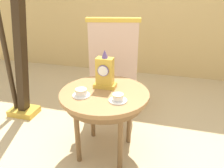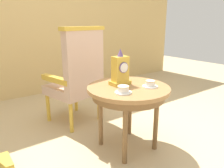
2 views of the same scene
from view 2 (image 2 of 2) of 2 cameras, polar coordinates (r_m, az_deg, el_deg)
name	(u,v)px [view 2 (image 2 of 2)]	position (r m, az deg, el deg)	size (l,w,h in m)	color
ground_plane	(130,150)	(2.19, 4.64, -16.82)	(10.00, 10.00, 0.00)	tan
wall_back	(39,8)	(3.84, -18.61, 18.38)	(6.00, 0.10, 2.80)	tan
side_table	(128,94)	(2.01, 4.28, -2.61)	(0.75, 0.75, 0.62)	#9E7042
teacup_left	(123,90)	(1.80, 2.95, -1.51)	(0.14, 0.14, 0.06)	white
teacup_right	(150,84)	(1.99, 9.95, -0.03)	(0.14, 0.14, 0.06)	white
mantel_clock	(120,70)	(2.01, 2.21, 3.56)	(0.19, 0.11, 0.34)	gold
armchair	(78,75)	(2.54, -8.91, 2.26)	(0.65, 0.64, 1.14)	#CCA893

